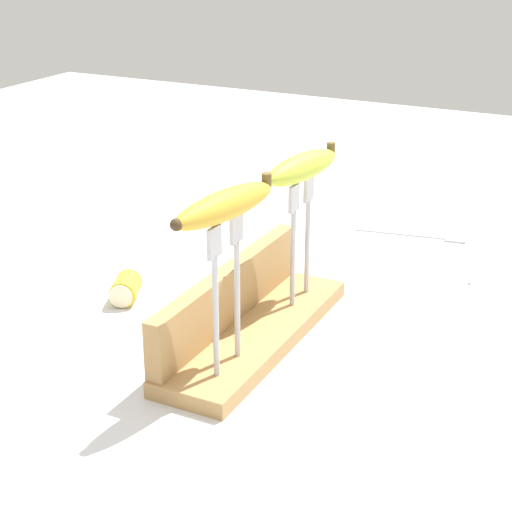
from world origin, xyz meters
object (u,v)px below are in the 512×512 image
fork_stand_left (226,281)px  banana_raised_left (225,205)px  fork_stand_right (301,229)px  banana_chunk_near (126,288)px  fork_fallen_near (425,235)px  banana_raised_right (302,167)px

fork_stand_left → banana_raised_left: 0.09m
fork_stand_right → banana_chunk_near: 0.28m
fork_fallen_near → fork_stand_left: bearing=172.5°
banana_raised_left → fork_fallen_near: bearing=-7.5°
fork_stand_left → banana_raised_right: banana_raised_right is taller
banana_raised_left → fork_fallen_near: 0.63m
fork_stand_right → banana_raised_left: bearing=180.0°
fork_stand_left → fork_stand_right: fork_stand_left is taller
fork_stand_right → banana_raised_right: size_ratio=1.07×
fork_stand_left → fork_fallen_near: size_ratio=0.96×
fork_stand_right → banana_chunk_near: (-0.08, 0.24, -0.11)m
fork_stand_right → banana_raised_right: (-0.00, 0.00, 0.09)m
banana_raised_left → fork_fallen_near: (0.58, -0.08, -0.22)m
fork_fallen_near → banana_chunk_near: 0.55m
banana_raised_right → banana_raised_left: bearing=180.0°
fork_stand_left → fork_fallen_near: 0.60m
fork_stand_right → banana_chunk_near: size_ratio=2.69×
banana_raised_left → banana_raised_right: 0.21m
banana_raised_right → banana_chunk_near: 0.32m
fork_stand_right → banana_raised_right: banana_raised_right is taller
fork_fallen_near → fork_stand_right: bearing=168.2°
fork_stand_right → fork_fallen_near: (0.37, -0.08, -0.12)m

